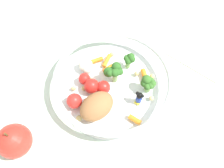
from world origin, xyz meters
name	(u,v)px	position (x,y,z in m)	size (l,w,h in m)	color
ground_plane	(113,88)	(0.00, 0.00, 0.00)	(2.40, 2.40, 0.00)	silver
food_container	(109,85)	(0.00, 0.01, 0.03)	(0.25, 0.25, 0.06)	white
loose_apple	(14,141)	(-0.02, 0.22, 0.03)	(0.07, 0.07, 0.08)	red
folded_napkin	(200,53)	(-0.02, -0.23, 0.00)	(0.14, 0.10, 0.01)	silver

